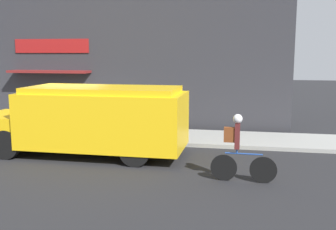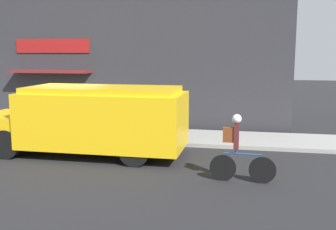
# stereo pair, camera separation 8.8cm
# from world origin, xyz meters

# --- Properties ---
(ground_plane) EXTENTS (70.00, 70.00, 0.00)m
(ground_plane) POSITION_xyz_m (0.00, 0.00, 0.00)
(ground_plane) COLOR #232326
(sidewalk) EXTENTS (28.00, 2.45, 0.13)m
(sidewalk) POSITION_xyz_m (0.00, 1.22, 0.06)
(sidewalk) COLOR #999993
(sidewalk) RESTS_ON ground_plane
(storefront) EXTENTS (15.65, 0.87, 5.84)m
(storefront) POSITION_xyz_m (-0.04, 2.80, 2.91)
(storefront) COLOR #2D2D33
(storefront) RESTS_ON ground_plane
(school_bus) EXTENTS (6.41, 2.61, 2.11)m
(school_bus) POSITION_xyz_m (1.46, -1.58, 1.11)
(school_bus) COLOR yellow
(school_bus) RESTS_ON ground_plane
(cyclist) EXTENTS (1.60, 0.23, 1.67)m
(cyclist) POSITION_xyz_m (5.93, -3.27, 0.83)
(cyclist) COLOR black
(cyclist) RESTS_ON ground_plane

